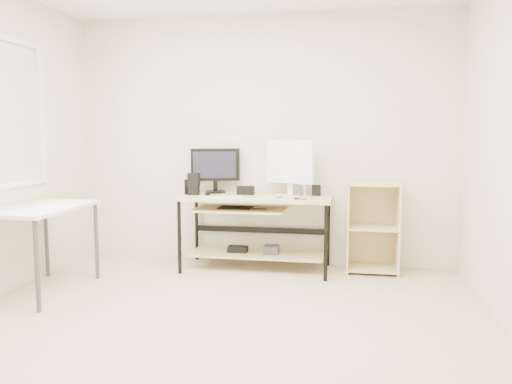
{
  "coord_description": "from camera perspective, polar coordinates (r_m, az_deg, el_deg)",
  "views": [
    {
      "loc": [
        0.89,
        -3.21,
        1.35
      ],
      "look_at": [
        0.06,
        1.3,
        0.83
      ],
      "focal_mm": 35.0,
      "sensor_mm": 36.0,
      "label": 1
    }
  ],
  "objects": [
    {
      "name": "audio_controller",
      "position": [
        5.15,
        -7.69,
        0.57
      ],
      "size": [
        0.09,
        0.08,
        0.16
      ],
      "primitive_type": "cube",
      "rotation": [
        0.0,
        0.0,
        -0.4
      ],
      "color": "black",
      "rests_on": "desk"
    },
    {
      "name": "room",
      "position": [
        3.41,
        -7.22,
        5.86
      ],
      "size": [
        4.01,
        4.01,
        2.62
      ],
      "color": "beige",
      "rests_on": "ground"
    },
    {
      "name": "volume_puck",
      "position": [
        5.06,
        -5.54,
        -0.25
      ],
      "size": [
        0.05,
        0.05,
        0.02
      ],
      "primitive_type": "cylinder",
      "rotation": [
        0.0,
        0.0,
        -0.0
      ],
      "color": "black",
      "rests_on": "desk"
    },
    {
      "name": "black_monitor",
      "position": [
        5.25,
        -4.68,
        2.81
      ],
      "size": [
        0.5,
        0.22,
        0.47
      ],
      "rotation": [
        0.0,
        0.0,
        0.34
      ],
      "color": "black",
      "rests_on": "desk"
    },
    {
      "name": "center_speaker",
      "position": [
        5.09,
        -1.2,
        0.19
      ],
      "size": [
        0.18,
        0.09,
        0.09
      ],
      "primitive_type": "cube",
      "rotation": [
        0.0,
        0.0,
        0.08
      ],
      "color": "black",
      "rests_on": "desk"
    },
    {
      "name": "speaker_right",
      "position": [
        5.05,
        6.92,
        0.19
      ],
      "size": [
        0.09,
        0.09,
        0.11
      ],
      "primitive_type": "cube",
      "rotation": [
        0.0,
        0.0,
        0.02
      ],
      "color": "black",
      "rests_on": "desk"
    },
    {
      "name": "mouse",
      "position": [
        4.87,
        2.65,
        -0.4
      ],
      "size": [
        0.07,
        0.11,
        0.04
      ],
      "primitive_type": "ellipsoid",
      "rotation": [
        0.0,
        0.0,
        0.02
      ],
      "color": "#BBBBC1",
      "rests_on": "desk"
    },
    {
      "name": "smartphone",
      "position": [
        4.77,
        4.7,
        -0.74
      ],
      "size": [
        0.08,
        0.11,
        0.01
      ],
      "primitive_type": "cube",
      "rotation": [
        0.0,
        0.0,
        0.26
      ],
      "color": "black",
      "rests_on": "desk"
    },
    {
      "name": "white_imac",
      "position": [
        5.07,
        3.92,
        3.32
      ],
      "size": [
        0.5,
        0.26,
        0.56
      ],
      "rotation": [
        0.0,
        0.0,
        -0.42
      ],
      "color": "silver",
      "rests_on": "desk"
    },
    {
      "name": "drinking_glass",
      "position": [
        4.71,
        5.35,
        0.0
      ],
      "size": [
        0.07,
        0.07,
        0.13
      ],
      "primitive_type": "cylinder",
      "rotation": [
        0.0,
        0.0,
        0.05
      ],
      "color": "white",
      "rests_on": "coaster"
    },
    {
      "name": "speaker_left",
      "position": [
        5.11,
        -7.12,
        0.98
      ],
      "size": [
        0.12,
        0.12,
        0.22
      ],
      "rotation": [
        0.0,
        0.0,
        0.06
      ],
      "color": "black",
      "rests_on": "desk"
    },
    {
      "name": "coaster",
      "position": [
        4.71,
        5.34,
        -0.84
      ],
      "size": [
        0.09,
        0.09,
        0.01
      ],
      "primitive_type": "cylinder",
      "rotation": [
        0.0,
        0.0,
        0.05
      ],
      "color": "#A9734C",
      "rests_on": "desk"
    },
    {
      "name": "shelf_unit",
      "position": [
        5.11,
        13.16,
        -3.83
      ],
      "size": [
        0.5,
        0.4,
        0.9
      ],
      "color": "beige",
      "rests_on": "ground"
    },
    {
      "name": "desk",
      "position": [
        5.02,
        -0.28,
        -2.85
      ],
      "size": [
        1.5,
        0.65,
        0.75
      ],
      "color": "#D6BD87",
      "rests_on": "ground"
    },
    {
      "name": "side_table",
      "position": [
        4.64,
        -23.41,
        -2.49
      ],
      "size": [
        0.6,
        1.0,
        0.75
      ],
      "color": "white",
      "rests_on": "ground"
    },
    {
      "name": "keyboard",
      "position": [
        4.85,
        -4.13,
        -0.58
      ],
      "size": [
        0.42,
        0.27,
        0.01
      ],
      "primitive_type": "cube",
      "rotation": [
        0.0,
        0.0,
        0.41
      ],
      "color": "white",
      "rests_on": "desk"
    }
  ]
}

